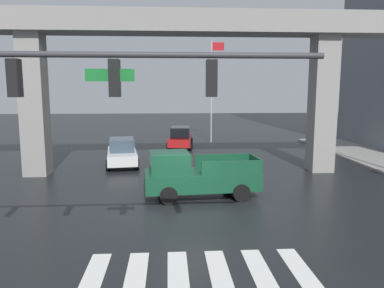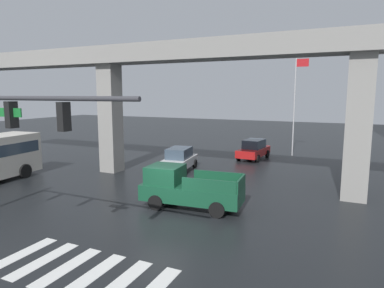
% 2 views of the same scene
% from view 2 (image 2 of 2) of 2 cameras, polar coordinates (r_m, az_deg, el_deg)
% --- Properties ---
extents(ground_plane, '(120.00, 120.00, 0.00)m').
position_cam_2_polar(ground_plane, '(16.06, -5.47, -12.46)').
color(ground_plane, black).
extents(crosswalk_stripes, '(6.05, 2.80, 0.01)m').
position_cam_2_polar(crosswalk_stripes, '(12.29, -18.45, -19.72)').
color(crosswalk_stripes, silver).
rests_on(crosswalk_stripes, ground).
extents(elevated_overpass, '(50.63, 2.21, 9.04)m').
position_cam_2_polar(elevated_overpass, '(21.42, 3.96, 13.71)').
color(elevated_overpass, gray).
rests_on(elevated_overpass, ground).
extents(pickup_truck, '(5.25, 2.42, 2.08)m').
position_cam_2_polar(pickup_truck, '(17.22, -0.99, -7.51)').
color(pickup_truck, '#14472D').
rests_on(pickup_truck, ground).
extents(sedan_white, '(2.40, 4.50, 1.72)m').
position_cam_2_polar(sedan_white, '(25.40, -2.23, -2.61)').
color(sedan_white, silver).
rests_on(sedan_white, ground).
extents(sedan_red, '(2.25, 4.44, 1.72)m').
position_cam_2_polar(sedan_red, '(30.50, 10.41, -0.88)').
color(sedan_red, red).
rests_on(sedan_red, ground).
extents(flagpole, '(1.16, 0.12, 9.03)m').
position_cam_2_polar(flagpole, '(32.57, 17.18, 7.30)').
color(flagpole, silver).
rests_on(flagpole, ground).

